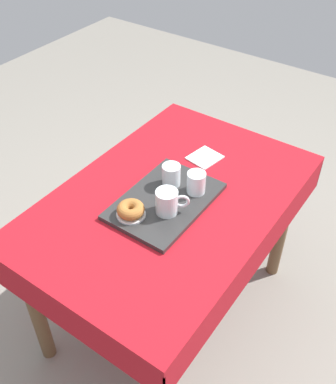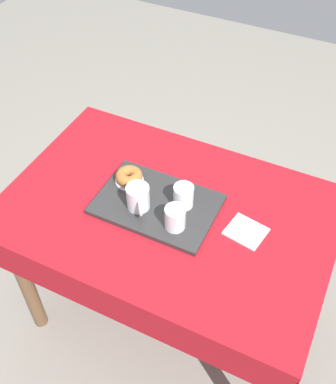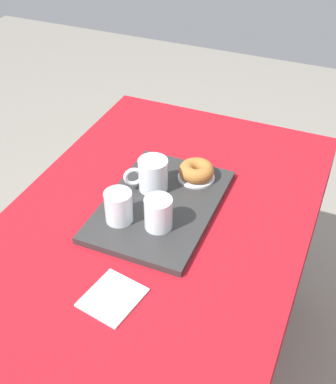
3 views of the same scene
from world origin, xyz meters
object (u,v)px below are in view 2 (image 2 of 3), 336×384
at_px(dining_table, 168,228).
at_px(water_glass_far, 175,219).
at_px(water_glass_near, 183,197).
at_px(donut_plate_left, 129,181).
at_px(serving_tray, 157,204).
at_px(paper_napkin, 246,231).
at_px(tea_mug_left, 138,198).
at_px(sugar_donut_left, 129,176).

xyz_separation_m(dining_table, water_glass_far, (-0.07, 0.08, 0.18)).
relative_size(water_glass_near, donut_plate_left, 0.81).
bearing_deg(water_glass_far, water_glass_near, -81.04).
relative_size(serving_tray, paper_napkin, 3.35).
xyz_separation_m(tea_mug_left, paper_napkin, (-0.40, -0.08, -0.06)).
height_order(water_glass_near, sugar_donut_left, water_glass_near).
relative_size(dining_table, tea_mug_left, 10.58).
xyz_separation_m(serving_tray, donut_plate_left, (0.15, -0.05, 0.01)).
bearing_deg(sugar_donut_left, serving_tray, 160.16).
bearing_deg(sugar_donut_left, donut_plate_left, 90.00).
bearing_deg(donut_plate_left, water_glass_near, 175.68).
height_order(dining_table, water_glass_far, water_glass_far).
relative_size(serving_tray, tea_mug_left, 3.83).
distance_m(dining_table, water_glass_near, 0.19).
height_order(dining_table, sugar_donut_left, sugar_donut_left).
bearing_deg(tea_mug_left, donut_plate_left, -46.45).
bearing_deg(tea_mug_left, serving_tray, -137.55).
xyz_separation_m(donut_plate_left, paper_napkin, (-0.50, 0.02, -0.02)).
height_order(donut_plate_left, sugar_donut_left, sugar_donut_left).
height_order(tea_mug_left, water_glass_far, tea_mug_left).
xyz_separation_m(water_glass_far, sugar_donut_left, (0.26, -0.13, -0.01)).
xyz_separation_m(dining_table, paper_napkin, (-0.30, -0.02, 0.12)).
bearing_deg(donut_plate_left, serving_tray, 160.16).
relative_size(water_glass_near, paper_napkin, 0.68).
bearing_deg(paper_napkin, sugar_donut_left, -2.88).
xyz_separation_m(dining_table, tea_mug_left, (0.10, 0.05, 0.18)).
distance_m(water_glass_near, paper_napkin, 0.26).
xyz_separation_m(serving_tray, paper_napkin, (-0.35, -0.03, -0.01)).
relative_size(water_glass_far, sugar_donut_left, 0.86).
height_order(serving_tray, water_glass_far, water_glass_far).
bearing_deg(dining_table, water_glass_near, -149.80).
height_order(dining_table, paper_napkin, paper_napkin).
distance_m(water_glass_near, water_glass_far, 0.11).
height_order(serving_tray, water_glass_near, water_glass_near).
bearing_deg(water_glass_far, serving_tray, -33.66).
xyz_separation_m(tea_mug_left, donut_plate_left, (0.10, -0.10, -0.04)).
bearing_deg(tea_mug_left, sugar_donut_left, -46.45).
relative_size(dining_table, donut_plate_left, 11.09).
bearing_deg(paper_napkin, donut_plate_left, -2.88).
bearing_deg(water_glass_near, sugar_donut_left, -4.32).
bearing_deg(water_glass_near, donut_plate_left, -4.32).
bearing_deg(donut_plate_left, dining_table, 166.02).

